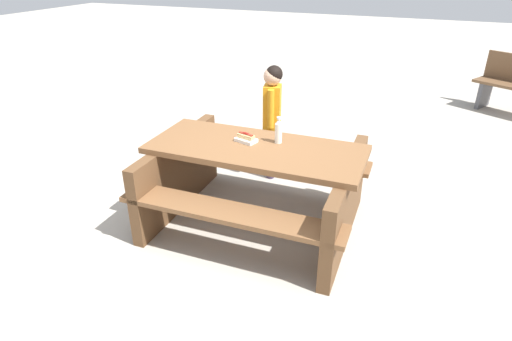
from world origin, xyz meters
TOP-DOWN VIEW (x-y plane):
  - ground_plane at (0.00, 0.00)m, footprint 30.00×30.00m
  - picnic_table at (0.00, 0.00)m, footprint 1.83×1.44m
  - soda_bottle at (-0.14, -0.15)m, footprint 0.06×0.06m
  - hotdog_tray at (0.12, -0.06)m, footprint 0.20×0.15m
  - child_in_coat at (0.20, -0.93)m, footprint 0.21×0.29m

SIDE VIEW (x-z plane):
  - ground_plane at x=0.00m, z-range 0.00..0.00m
  - picnic_table at x=0.00m, z-range 0.07..0.82m
  - child_in_coat at x=0.20m, z-range 0.17..1.38m
  - hotdog_tray at x=0.12m, z-range 0.74..0.82m
  - soda_bottle at x=-0.14m, z-range 0.74..0.97m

